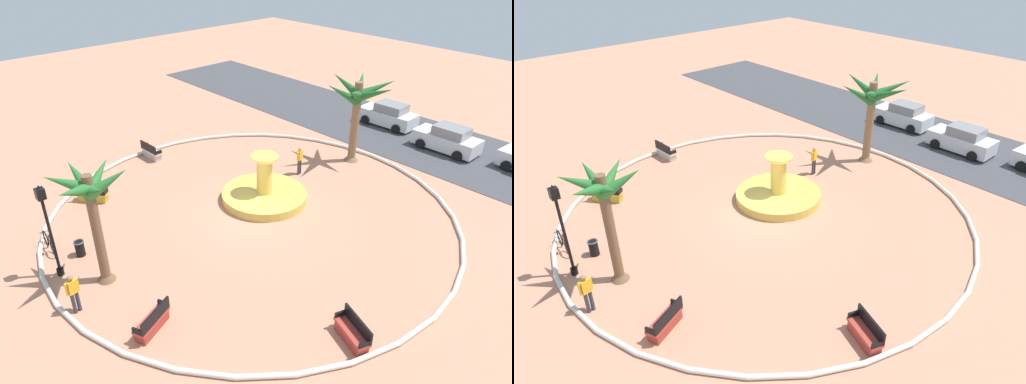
# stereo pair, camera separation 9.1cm
# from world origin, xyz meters

# --- Properties ---
(ground_plane) EXTENTS (80.00, 80.00, 0.00)m
(ground_plane) POSITION_xyz_m (0.00, 0.00, 0.00)
(ground_plane) COLOR tan
(plaza_curb) EXTENTS (19.91, 19.91, 0.20)m
(plaza_curb) POSITION_xyz_m (0.00, 0.00, 0.10)
(plaza_curb) COLOR silver
(plaza_curb) RESTS_ON ground
(street_asphalt) EXTENTS (48.00, 8.00, 0.03)m
(street_asphalt) POSITION_xyz_m (0.00, 14.36, 0.01)
(street_asphalt) COLOR #424247
(street_asphalt) RESTS_ON ground
(fountain) EXTENTS (4.43, 4.43, 2.53)m
(fountain) POSITION_xyz_m (-0.61, 1.37, 0.34)
(fountain) COLOR gold
(fountain) RESTS_ON ground
(palm_tree_near_fountain) EXTENTS (4.42, 4.15, 5.11)m
(palm_tree_near_fountain) POSITION_xyz_m (-0.50, 8.57, 3.76)
(palm_tree_near_fountain) COLOR brown
(palm_tree_near_fountain) RESTS_ON ground
(palm_tree_by_curb) EXTENTS (3.16, 3.05, 5.04)m
(palm_tree_by_curb) POSITION_xyz_m (-0.27, -7.73, 3.78)
(palm_tree_by_curb) COLOR brown
(palm_tree_by_curb) RESTS_ON ground
(bench_east) EXTENTS (1.68, 1.00, 1.00)m
(bench_east) POSITION_xyz_m (8.46, -2.95, 0.35)
(bench_east) COLOR #B73D33
(bench_east) RESTS_ON ground
(bench_west) EXTENTS (1.10, 1.67, 1.00)m
(bench_west) POSITION_xyz_m (3.41, -7.77, 0.35)
(bench_west) COLOR #B73D33
(bench_west) RESTS_ON ground
(bench_north) EXTENTS (1.55, 1.40, 1.00)m
(bench_north) POSITION_xyz_m (-6.46, -5.33, 0.35)
(bench_north) COLOR gold
(bench_north) RESTS_ON ground
(bench_southeast) EXTENTS (1.62, 0.55, 1.00)m
(bench_southeast) POSITION_xyz_m (-8.94, -0.31, 0.35)
(bench_southeast) COLOR beige
(bench_southeast) RESTS_ON ground
(lamppost) EXTENTS (0.32, 0.32, 4.21)m
(lamppost) POSITION_xyz_m (-1.79, -8.97, 2.46)
(lamppost) COLOR black
(lamppost) RESTS_ON ground
(trash_bin) EXTENTS (0.46, 0.46, 0.73)m
(trash_bin) POSITION_xyz_m (-2.48, -7.79, 0.39)
(trash_bin) COLOR black
(trash_bin) RESTS_ON ground
(bicycle_red_frame) EXTENTS (1.72, 0.44, 0.94)m
(bicycle_red_frame) POSITION_xyz_m (-3.74, -8.61, 0.38)
(bicycle_red_frame) COLOR black
(bicycle_red_frame) RESTS_ON ground
(person_cyclist_helmet) EXTENTS (0.24, 0.53, 1.70)m
(person_cyclist_helmet) POSITION_xyz_m (0.72, -9.36, 0.95)
(person_cyclist_helmet) COLOR #33333D
(person_cyclist_helmet) RESTS_ON ground
(person_pedestrian_stroll) EXTENTS (0.27, 0.52, 1.69)m
(person_pedestrian_stroll) POSITION_xyz_m (-1.39, 4.86, 0.95)
(person_pedestrian_stroll) COLOR #33333D
(person_pedestrian_stroll) RESTS_ON ground
(parked_car_leftmost) EXTENTS (4.06, 2.03, 1.67)m
(parked_car_leftmost) POSITION_xyz_m (-2.33, 15.00, 0.78)
(parked_car_leftmost) COLOR silver
(parked_car_leftmost) RESTS_ON ground
(parked_car_second) EXTENTS (4.01, 1.94, 1.67)m
(parked_car_second) POSITION_xyz_m (2.65, 14.08, 0.78)
(parked_car_second) COLOR silver
(parked_car_second) RESTS_ON ground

